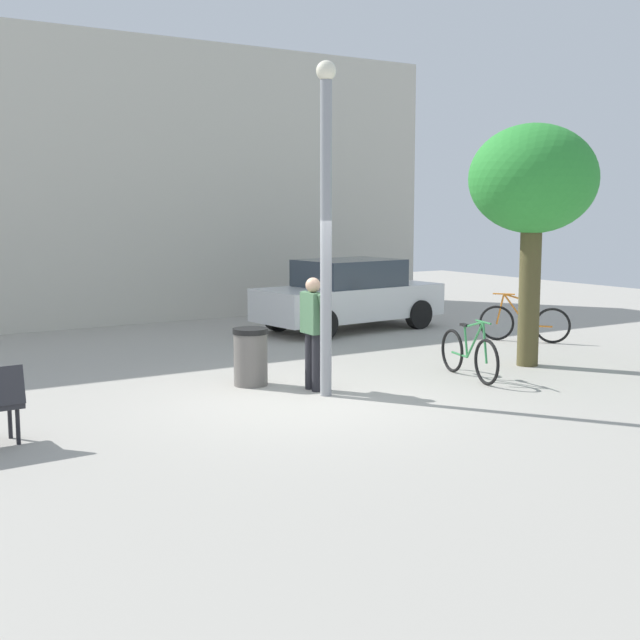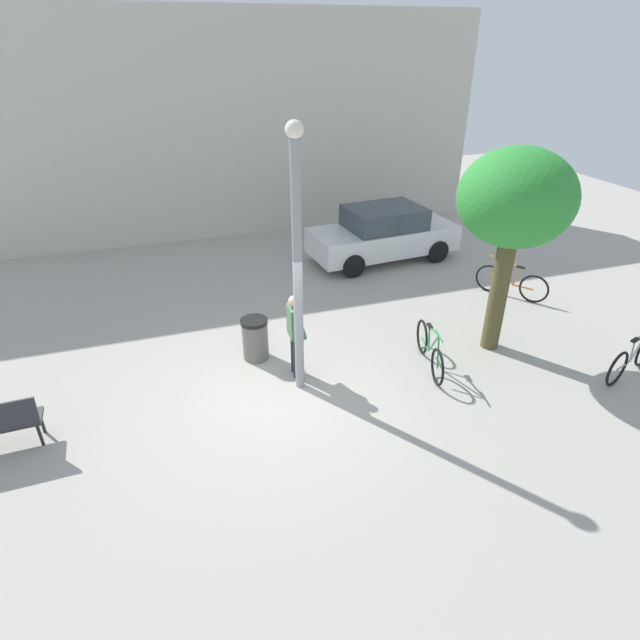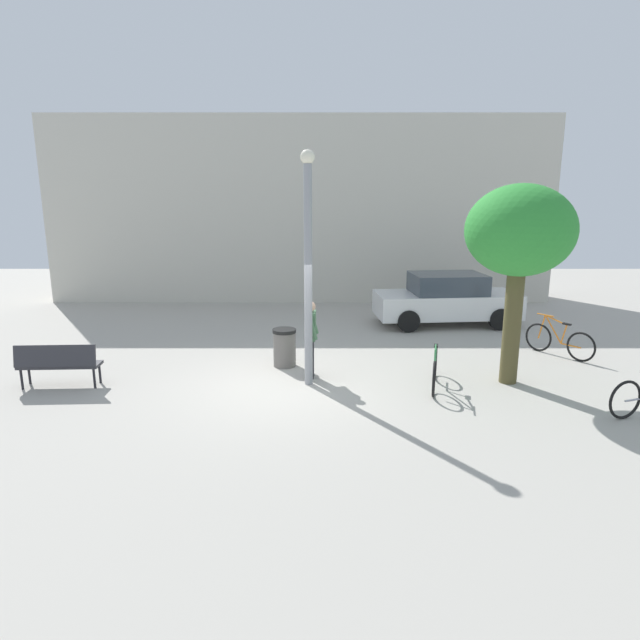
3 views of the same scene
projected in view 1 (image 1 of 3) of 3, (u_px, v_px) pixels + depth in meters
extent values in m
plane|color=#A8A399|center=(304.00, 402.00, 11.87)|extent=(36.00, 36.00, 0.00)
cube|color=beige|center=(81.00, 182.00, 19.63)|extent=(18.02, 2.00, 6.53)
cylinder|color=gray|center=(326.00, 241.00, 11.98)|extent=(0.16, 0.16, 4.42)
sphere|color=#F2EACC|center=(326.00, 71.00, 11.67)|extent=(0.28, 0.28, 0.28)
cylinder|color=#232328|center=(310.00, 361.00, 12.65)|extent=(0.14, 0.14, 0.85)
cylinder|color=#232328|center=(317.00, 363.00, 12.48)|extent=(0.14, 0.14, 0.85)
cube|color=#47704C|center=(313.00, 313.00, 12.47)|extent=(0.23, 0.41, 0.60)
sphere|color=tan|center=(313.00, 285.00, 12.41)|extent=(0.22, 0.22, 0.22)
cylinder|color=#47704C|center=(308.00, 309.00, 12.70)|extent=(0.23, 0.10, 0.55)
cylinder|color=#47704C|center=(325.00, 313.00, 12.27)|extent=(0.23, 0.10, 0.55)
cylinder|color=black|center=(10.00, 421.00, 9.96)|extent=(0.05, 0.05, 0.42)
cylinder|color=black|center=(18.00, 426.00, 9.70)|extent=(0.05, 0.05, 0.42)
cylinder|color=#4E4728|center=(529.00, 295.00, 14.43)|extent=(0.36, 0.36, 2.41)
ellipsoid|color=#2D8D34|center=(533.00, 179.00, 14.18)|extent=(2.14, 2.14, 1.82)
torus|color=black|center=(487.00, 362.00, 12.93)|extent=(0.21, 0.70, 0.71)
torus|color=black|center=(452.00, 351.00, 13.96)|extent=(0.21, 0.70, 0.71)
cylinder|color=#338447|center=(475.00, 340.00, 13.24)|extent=(0.15, 0.49, 0.64)
cylinder|color=#338447|center=(474.00, 325.00, 13.25)|extent=(0.17, 0.57, 0.18)
cylinder|color=#338447|center=(466.00, 342.00, 13.51)|extent=(0.07, 0.14, 0.48)
cylinder|color=#338447|center=(460.00, 355.00, 13.73)|extent=(0.15, 0.49, 0.04)
cylinder|color=#338447|center=(485.00, 343.00, 12.96)|extent=(0.07, 0.17, 0.63)
cube|color=black|center=(465.00, 325.00, 13.53)|extent=(0.12, 0.21, 0.04)
cylinder|color=#338447|center=(483.00, 322.00, 12.98)|extent=(0.13, 0.43, 0.03)
torus|color=black|center=(497.00, 323.00, 17.30)|extent=(0.46, 0.60, 0.71)
torus|color=black|center=(552.00, 326.00, 16.91)|extent=(0.46, 0.60, 0.71)
cylinder|color=orange|center=(515.00, 310.00, 17.13)|extent=(0.33, 0.42, 0.64)
cylinder|color=orange|center=(518.00, 298.00, 17.09)|extent=(0.37, 0.49, 0.18)
cylinder|color=orange|center=(530.00, 314.00, 17.04)|extent=(0.11, 0.13, 0.48)
cylinder|color=orange|center=(540.00, 326.00, 17.00)|extent=(0.33, 0.42, 0.04)
cylinder|color=orange|center=(500.00, 309.00, 17.24)|extent=(0.13, 0.15, 0.63)
cube|color=black|center=(533.00, 301.00, 16.99)|extent=(0.18, 0.21, 0.04)
cylinder|color=orange|center=(504.00, 294.00, 17.18)|extent=(0.29, 0.37, 0.03)
cube|color=silver|center=(349.00, 302.00, 18.74)|extent=(4.33, 2.06, 0.70)
cube|color=#333D47|center=(349.00, 273.00, 18.66)|extent=(2.23, 1.74, 0.60)
cylinder|color=black|center=(371.00, 308.00, 20.23)|extent=(0.66, 0.28, 0.64)
cylinder|color=black|center=(419.00, 314.00, 18.97)|extent=(0.66, 0.28, 0.64)
cylinder|color=black|center=(278.00, 316.00, 18.59)|extent=(0.66, 0.28, 0.64)
cylinder|color=black|center=(323.00, 324.00, 17.34)|extent=(0.66, 0.28, 0.64)
cylinder|color=#66605B|center=(251.00, 359.00, 12.92)|extent=(0.51, 0.51, 0.79)
cylinder|color=black|center=(250.00, 331.00, 12.86)|extent=(0.54, 0.54, 0.08)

